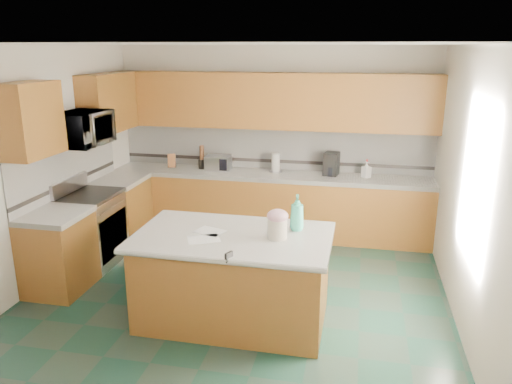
% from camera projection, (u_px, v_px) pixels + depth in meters
% --- Properties ---
extents(floor, '(4.60, 4.60, 0.00)m').
position_uv_depth(floor, '(236.00, 296.00, 5.56)').
color(floor, '#132D24').
rests_on(floor, ground).
extents(ceiling, '(4.60, 4.60, 0.00)m').
position_uv_depth(ceiling, '(233.00, 44.00, 4.81)').
color(ceiling, white).
rests_on(ceiling, ground).
extents(wall_back, '(4.60, 0.04, 2.70)m').
position_uv_depth(wall_back, '(273.00, 140.00, 7.36)').
color(wall_back, silver).
rests_on(wall_back, ground).
extents(wall_front, '(4.60, 0.04, 2.70)m').
position_uv_depth(wall_front, '(141.00, 276.00, 3.01)').
color(wall_front, silver).
rests_on(wall_front, ground).
extents(wall_left, '(0.04, 4.60, 2.70)m').
position_uv_depth(wall_left, '(36.00, 168.00, 5.64)').
color(wall_left, silver).
rests_on(wall_left, ground).
extents(wall_right, '(0.04, 4.60, 2.70)m').
position_uv_depth(wall_right, '(472.00, 192.00, 4.73)').
color(wall_right, silver).
rests_on(wall_right, ground).
extents(back_base_cab, '(4.60, 0.60, 0.86)m').
position_uv_depth(back_base_cab, '(269.00, 206.00, 7.32)').
color(back_base_cab, '#442A0E').
rests_on(back_base_cab, ground).
extents(back_countertop, '(4.60, 0.64, 0.06)m').
position_uv_depth(back_countertop, '(269.00, 175.00, 7.19)').
color(back_countertop, white).
rests_on(back_countertop, back_base_cab).
extents(back_upper_cab, '(4.60, 0.33, 0.78)m').
position_uv_depth(back_upper_cab, '(272.00, 101.00, 7.02)').
color(back_upper_cab, '#442A0E').
rests_on(back_upper_cab, wall_back).
extents(back_backsplash, '(4.60, 0.02, 0.63)m').
position_uv_depth(back_backsplash, '(273.00, 148.00, 7.37)').
color(back_backsplash, silver).
rests_on(back_backsplash, back_countertop).
extents(back_accent_band, '(4.60, 0.01, 0.05)m').
position_uv_depth(back_accent_band, '(273.00, 161.00, 7.42)').
color(back_accent_band, black).
rests_on(back_accent_band, back_countertop).
extents(left_base_cab_rear, '(0.60, 0.82, 0.86)m').
position_uv_depth(left_base_cab_rear, '(121.00, 212.00, 7.05)').
color(left_base_cab_rear, '#442A0E').
rests_on(left_base_cab_rear, ground).
extents(left_counter_rear, '(0.64, 0.82, 0.06)m').
position_uv_depth(left_counter_rear, '(119.00, 180.00, 6.92)').
color(left_counter_rear, white).
rests_on(left_counter_rear, left_base_cab_rear).
extents(left_base_cab_front, '(0.60, 0.72, 0.86)m').
position_uv_depth(left_base_cab_front, '(59.00, 254.00, 5.61)').
color(left_base_cab_front, '#442A0E').
rests_on(left_base_cab_front, ground).
extents(left_counter_front, '(0.64, 0.72, 0.06)m').
position_uv_depth(left_counter_front, '(54.00, 215.00, 5.48)').
color(left_counter_front, white).
rests_on(left_counter_front, left_base_cab_front).
extents(left_backsplash, '(0.02, 2.30, 0.63)m').
position_uv_depth(left_backsplash, '(67.00, 167.00, 6.19)').
color(left_backsplash, silver).
rests_on(left_backsplash, wall_left).
extents(left_accent_band, '(0.01, 2.30, 0.05)m').
position_uv_depth(left_accent_band, '(69.00, 183.00, 6.24)').
color(left_accent_band, black).
rests_on(left_accent_band, wall_left).
extents(left_upper_cab_rear, '(0.33, 1.09, 0.78)m').
position_uv_depth(left_upper_cab_rear, '(108.00, 103.00, 6.78)').
color(left_upper_cab_rear, '#442A0E').
rests_on(left_upper_cab_rear, wall_left).
extents(left_upper_cab_front, '(0.33, 0.72, 0.78)m').
position_uv_depth(left_upper_cab_front, '(31.00, 120.00, 5.22)').
color(left_upper_cab_front, '#442A0E').
rests_on(left_upper_cab_front, wall_left).
extents(range_body, '(0.60, 0.76, 0.88)m').
position_uv_depth(range_body, '(92.00, 230.00, 6.31)').
color(range_body, '#B7B7BC').
rests_on(range_body, ground).
extents(range_oven_door, '(0.02, 0.68, 0.55)m').
position_uv_depth(range_oven_door, '(114.00, 235.00, 6.26)').
color(range_oven_door, black).
rests_on(range_oven_door, range_body).
extents(range_cooktop, '(0.62, 0.78, 0.04)m').
position_uv_depth(range_cooktop, '(89.00, 196.00, 6.18)').
color(range_cooktop, black).
rests_on(range_cooktop, range_body).
extents(range_handle, '(0.02, 0.66, 0.02)m').
position_uv_depth(range_handle, '(113.00, 207.00, 6.15)').
color(range_handle, '#B7B7BC').
rests_on(range_handle, range_body).
extents(range_backguard, '(0.06, 0.76, 0.18)m').
position_uv_depth(range_backguard, '(69.00, 185.00, 6.19)').
color(range_backguard, '#B7B7BC').
rests_on(range_backguard, range_body).
extents(microwave, '(0.50, 0.73, 0.41)m').
position_uv_depth(microwave, '(82.00, 129.00, 5.94)').
color(microwave, '#B7B7BC').
rests_on(microwave, wall_left).
extents(island_base, '(1.82, 1.04, 0.86)m').
position_uv_depth(island_base, '(234.00, 280.00, 4.99)').
color(island_base, '#442A0E').
rests_on(island_base, ground).
extents(island_top, '(1.92, 1.14, 0.06)m').
position_uv_depth(island_top, '(233.00, 237.00, 4.86)').
color(island_top, white).
rests_on(island_top, island_base).
extents(island_bullnose, '(1.91, 0.07, 0.06)m').
position_uv_depth(island_bullnose, '(217.00, 261.00, 4.33)').
color(island_bullnose, white).
rests_on(island_bullnose, island_base).
extents(treat_jar, '(0.23, 0.23, 0.19)m').
position_uv_depth(treat_jar, '(277.00, 229.00, 4.73)').
color(treat_jar, '#F4E6CE').
rests_on(treat_jar, island_top).
extents(treat_jar_lid, '(0.20, 0.20, 0.13)m').
position_uv_depth(treat_jar_lid, '(278.00, 216.00, 4.69)').
color(treat_jar_lid, '#DC9FB3').
rests_on(treat_jar_lid, treat_jar).
extents(treat_jar_knob, '(0.07, 0.02, 0.02)m').
position_uv_depth(treat_jar_knob, '(278.00, 211.00, 4.68)').
color(treat_jar_knob, tan).
rests_on(treat_jar_knob, treat_jar_lid).
extents(treat_jar_knob_end_l, '(0.04, 0.04, 0.04)m').
position_uv_depth(treat_jar_knob_end_l, '(274.00, 211.00, 4.69)').
color(treat_jar_knob_end_l, tan).
rests_on(treat_jar_knob_end_l, treat_jar_lid).
extents(treat_jar_knob_end_r, '(0.04, 0.04, 0.04)m').
position_uv_depth(treat_jar_knob_end_r, '(281.00, 212.00, 4.68)').
color(treat_jar_knob_end_r, tan).
rests_on(treat_jar_knob_end_r, treat_jar_lid).
extents(soap_bottle_island, '(0.15, 0.15, 0.36)m').
position_uv_depth(soap_bottle_island, '(297.00, 213.00, 4.92)').
color(soap_bottle_island, teal).
rests_on(soap_bottle_island, island_top).
extents(paper_sheet_a, '(0.37, 0.33, 0.00)m').
position_uv_depth(paper_sheet_a, '(204.00, 239.00, 4.73)').
color(paper_sheet_a, white).
rests_on(paper_sheet_a, island_top).
extents(paper_sheet_b, '(0.34, 0.30, 0.00)m').
position_uv_depth(paper_sheet_b, '(210.00, 231.00, 4.93)').
color(paper_sheet_b, white).
rests_on(paper_sheet_b, island_top).
extents(clamp_body, '(0.06, 0.09, 0.08)m').
position_uv_depth(clamp_body, '(229.00, 257.00, 4.32)').
color(clamp_body, black).
rests_on(clamp_body, island_top).
extents(clamp_handle, '(0.01, 0.06, 0.01)m').
position_uv_depth(clamp_handle, '(227.00, 261.00, 4.27)').
color(clamp_handle, black).
rests_on(clamp_handle, island_top).
extents(knife_block, '(0.15, 0.18, 0.23)m').
position_uv_depth(knife_block, '(172.00, 161.00, 7.50)').
color(knife_block, '#472814').
rests_on(knife_block, back_countertop).
extents(utensil_crock, '(0.11, 0.11, 0.14)m').
position_uv_depth(utensil_crock, '(202.00, 164.00, 7.44)').
color(utensil_crock, black).
rests_on(utensil_crock, back_countertop).
extents(utensil_bundle, '(0.07, 0.07, 0.21)m').
position_uv_depth(utensil_bundle, '(202.00, 152.00, 7.40)').
color(utensil_bundle, '#472814').
rests_on(utensil_bundle, utensil_crock).
extents(toaster_oven, '(0.37, 0.26, 0.21)m').
position_uv_depth(toaster_oven, '(218.00, 163.00, 7.36)').
color(toaster_oven, '#B7B7BC').
rests_on(toaster_oven, back_countertop).
extents(toaster_oven_door, '(0.33, 0.01, 0.17)m').
position_uv_depth(toaster_oven_door, '(216.00, 165.00, 7.24)').
color(toaster_oven_door, black).
rests_on(toaster_oven_door, toaster_oven).
extents(paper_towel, '(0.12, 0.12, 0.27)m').
position_uv_depth(paper_towel, '(276.00, 163.00, 7.23)').
color(paper_towel, white).
rests_on(paper_towel, back_countertop).
extents(paper_towel_base, '(0.18, 0.18, 0.01)m').
position_uv_depth(paper_towel_base, '(276.00, 171.00, 7.26)').
color(paper_towel_base, '#B7B7BC').
rests_on(paper_towel_base, back_countertop).
extents(water_jug, '(0.17, 0.17, 0.28)m').
position_uv_depth(water_jug, '(331.00, 166.00, 7.03)').
color(water_jug, '#6D99CD').
rests_on(water_jug, back_countertop).
extents(water_jug_neck, '(0.08, 0.08, 0.04)m').
position_uv_depth(water_jug_neck, '(331.00, 155.00, 6.98)').
color(water_jug_neck, '#6D99CD').
rests_on(water_jug_neck, water_jug).
extents(coffee_maker, '(0.23, 0.24, 0.33)m').
position_uv_depth(coffee_maker, '(331.00, 164.00, 7.04)').
color(coffee_maker, black).
rests_on(coffee_maker, back_countertop).
extents(coffee_carafe, '(0.14, 0.14, 0.14)m').
position_uv_depth(coffee_carafe, '(331.00, 171.00, 7.02)').
color(coffee_carafe, black).
rests_on(coffee_carafe, back_countertop).
extents(soap_bottle_back, '(0.14, 0.14, 0.23)m').
position_uv_depth(soap_bottle_back, '(366.00, 169.00, 6.93)').
color(soap_bottle_back, white).
rests_on(soap_bottle_back, back_countertop).
extents(soap_back_cap, '(0.02, 0.02, 0.03)m').
position_uv_depth(soap_back_cap, '(367.00, 161.00, 6.89)').
color(soap_back_cap, red).
rests_on(soap_back_cap, soap_bottle_back).
extents(window_light_proxy, '(0.02, 1.40, 1.10)m').
position_uv_depth(window_light_proxy, '(475.00, 182.00, 4.50)').
color(window_light_proxy, white).
rests_on(window_light_proxy, wall_right).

